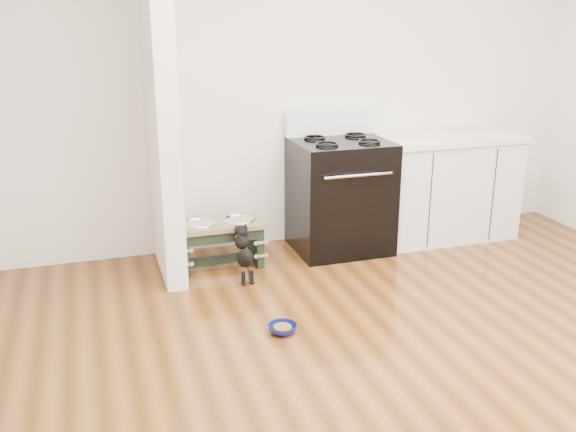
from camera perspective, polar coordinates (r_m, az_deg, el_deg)
The scene contains 8 objects.
ground at distance 3.63m, azimuth 14.01°, elevation -14.89°, with size 5.00×5.00×0.00m, color #4D2B0D.
room_shell at distance 3.08m, azimuth 16.32°, elevation 11.35°, with size 5.00×5.00×5.00m.
partition_wall at distance 4.72m, azimuth -11.31°, elevation 10.51°, with size 0.15×0.80×2.70m, color silver.
oven_range at distance 5.30m, azimuth 4.65°, elevation 1.99°, with size 0.76×0.69×1.14m.
cabinet_run at distance 5.76m, azimuth 13.65°, elevation 2.57°, with size 1.24×0.64×0.91m.
dog_feeder at distance 5.00m, azimuth -6.11°, elevation -1.69°, with size 0.66×0.35×0.38m.
puppy at distance 4.76m, azimuth -3.94°, elevation -3.16°, with size 0.12×0.34×0.40m.
floor_bowl at distance 4.07m, azimuth -0.50°, elevation -9.99°, with size 0.19×0.19×0.06m.
Camera 1 is at (-1.71, -2.55, 1.94)m, focal length 40.00 mm.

